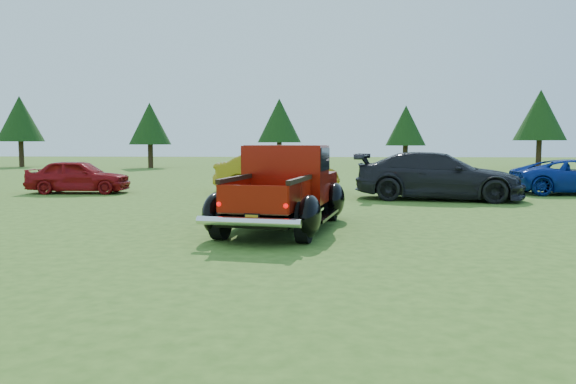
% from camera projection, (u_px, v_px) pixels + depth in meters
% --- Properties ---
extents(ground, '(120.00, 120.00, 0.00)m').
position_uv_depth(ground, '(312.00, 242.00, 10.20)').
color(ground, '#375C1A').
rests_on(ground, ground).
extents(tree_far_west, '(3.33, 3.33, 5.20)m').
position_uv_depth(tree_far_west, '(20.00, 119.00, 41.07)').
color(tree_far_west, '#332114').
rests_on(tree_far_west, ground).
extents(tree_west, '(2.94, 2.94, 4.60)m').
position_uv_depth(tree_west, '(150.00, 124.00, 39.50)').
color(tree_west, '#332114').
rests_on(tree_west, ground).
extents(tree_mid_left, '(3.20, 3.20, 5.00)m').
position_uv_depth(tree_mid_left, '(279.00, 121.00, 40.91)').
color(tree_mid_left, '#332114').
rests_on(tree_mid_left, ground).
extents(tree_mid_right, '(2.82, 2.82, 4.40)m').
position_uv_depth(tree_mid_right, '(406.00, 126.00, 39.39)').
color(tree_mid_right, '#332114').
rests_on(tree_mid_right, ground).
extents(tree_east, '(3.46, 3.46, 5.40)m').
position_uv_depth(tree_east, '(540.00, 115.00, 38.28)').
color(tree_east, '#332114').
rests_on(tree_east, ground).
extents(pickup_truck, '(2.89, 4.96, 1.75)m').
position_uv_depth(pickup_truck, '(286.00, 188.00, 12.05)').
color(pickup_truck, black).
rests_on(pickup_truck, ground).
extents(show_car_red, '(3.62, 1.62, 1.21)m').
position_uv_depth(show_car_red, '(79.00, 176.00, 20.00)').
color(show_car_red, maroon).
rests_on(show_car_red, ground).
extents(show_car_yellow, '(4.60, 2.03, 1.47)m').
position_uv_depth(show_car_yellow, '(276.00, 172.00, 20.35)').
color(show_car_yellow, '#AB8316').
rests_on(show_car_yellow, ground).
extents(show_car_grey, '(5.48, 3.05, 1.50)m').
position_uv_depth(show_car_grey, '(438.00, 176.00, 17.76)').
color(show_car_grey, black).
rests_on(show_car_grey, ground).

